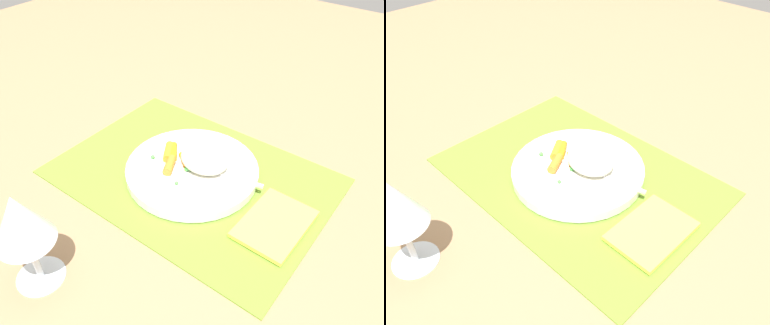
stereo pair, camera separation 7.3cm
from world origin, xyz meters
The scene contains 9 objects.
ground_plane centered at (0.00, 0.00, 0.00)m, with size 2.40×2.40×0.00m, color #997551.
placemat centered at (0.00, 0.00, 0.00)m, with size 0.52×0.37×0.01m, color olive.
plate centered at (0.00, 0.00, 0.02)m, with size 0.26×0.26×0.02m, color white.
rice_mound centered at (-0.02, -0.01, 0.05)m, with size 0.10×0.08×0.04m, color beige.
carrot_portion centered at (0.04, 0.01, 0.03)m, with size 0.08×0.09×0.02m.
pea_scatter centered at (0.03, 0.01, 0.03)m, with size 0.09×0.07×0.01m.
fork centered at (-0.03, -0.01, 0.03)m, with size 0.19×0.05×0.01m.
wine_glass centered at (0.04, 0.32, 0.12)m, with size 0.08×0.08×0.17m.
napkin centered at (-0.19, 0.02, 0.01)m, with size 0.10×0.14×0.01m, color #EAE54C.
Camera 2 is at (-0.41, 0.42, 0.51)m, focal length 36.99 mm.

